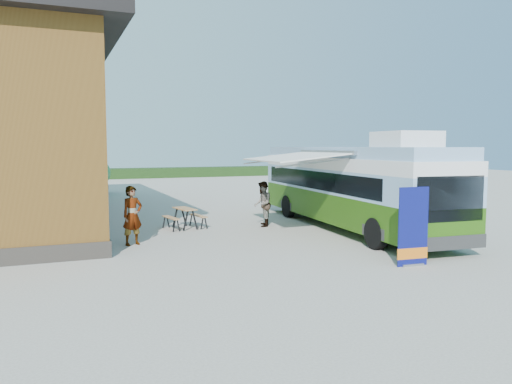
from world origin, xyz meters
name	(u,v)px	position (x,y,z in m)	size (l,w,h in m)	color
ground	(304,242)	(0.00, 0.00, 0.00)	(100.00, 100.00, 0.00)	#BCB7AD
hedge	(208,172)	(8.00, 38.00, 0.50)	(40.00, 3.00, 1.00)	#264419
bus	(349,184)	(3.02, 1.94, 1.81)	(3.57, 12.48, 3.78)	#3B7012
awning	(298,161)	(0.58, 1.64, 2.75)	(3.14, 4.67, 0.54)	white
banner	(413,234)	(1.13, -4.22, 0.90)	(0.95, 0.23, 2.19)	#0C115F
picnic_table	(185,213)	(-3.13, 4.35, 0.62)	(1.64, 1.51, 0.83)	#AC7951
person_a	(132,216)	(-5.58, 1.70, 0.99)	(0.73, 0.48, 1.99)	#999999
person_b	(263,204)	(-0.02, 3.66, 0.93)	(0.91, 0.71, 1.87)	#999999
slurry_tanker	(89,175)	(-5.70, 19.99, 1.37)	(3.19, 6.23, 2.39)	#167926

